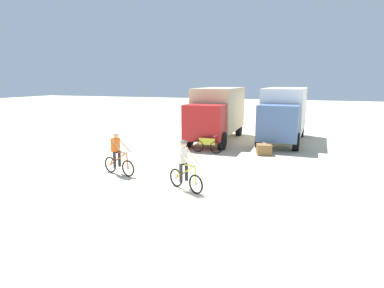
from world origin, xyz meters
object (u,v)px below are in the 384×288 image
(box_truck_avon_van, at_px, (284,112))
(cyclist_orange_shirt, at_px, (118,154))
(supply_crate, at_px, (264,149))
(box_truck_tan_camper, at_px, (217,111))
(cyclist_cowboy_hat, at_px, (184,167))
(bicycle_spare, at_px, (207,146))

(box_truck_avon_van, xyz_separation_m, cyclist_orange_shirt, (-5.73, -10.11, -1.03))
(cyclist_orange_shirt, relative_size, supply_crate, 2.49)
(cyclist_orange_shirt, distance_m, supply_crate, 7.79)
(box_truck_tan_camper, distance_m, cyclist_cowboy_hat, 10.06)
(cyclist_cowboy_hat, distance_m, supply_crate, 6.98)
(cyclist_orange_shirt, xyz_separation_m, cyclist_cowboy_hat, (3.29, -0.89, 0.00))
(cyclist_orange_shirt, bearing_deg, cyclist_cowboy_hat, -15.18)
(cyclist_cowboy_hat, bearing_deg, box_truck_tan_camper, 99.21)
(box_truck_tan_camper, bearing_deg, box_truck_avon_van, 15.49)
(box_truck_tan_camper, relative_size, cyclist_orange_shirt, 3.73)
(cyclist_cowboy_hat, bearing_deg, supply_crate, 74.48)
(box_truck_avon_van, height_order, supply_crate, box_truck_avon_van)
(bicycle_spare, bearing_deg, box_truck_tan_camper, 97.93)
(cyclist_orange_shirt, height_order, supply_crate, cyclist_orange_shirt)
(bicycle_spare, xyz_separation_m, supply_crate, (2.93, 0.64, -0.13))
(supply_crate, bearing_deg, box_truck_avon_van, 82.37)
(cyclist_orange_shirt, bearing_deg, box_truck_tan_camper, 79.34)
(box_truck_avon_van, distance_m, supply_crate, 4.62)
(cyclist_orange_shirt, distance_m, bicycle_spare, 5.64)
(cyclist_cowboy_hat, bearing_deg, bicycle_spare, 100.01)
(bicycle_spare, height_order, supply_crate, bicycle_spare)
(cyclist_cowboy_hat, bearing_deg, box_truck_avon_van, 77.51)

